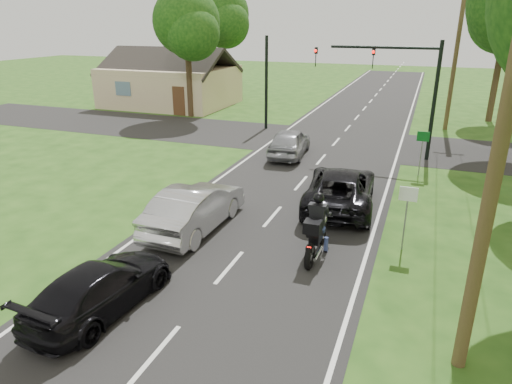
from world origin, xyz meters
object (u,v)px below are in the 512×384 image
at_px(silver_suv, 289,142).
at_px(sign_white, 407,203).
at_px(utility_pole_near, 503,129).
at_px(utility_pole_far, 456,51).
at_px(traffic_signal, 398,78).
at_px(dark_suv, 340,188).
at_px(dark_car_behind, 101,287).
at_px(silver_sedan, 195,208).
at_px(sign_green, 422,143).
at_px(motorcycle_rider, 316,232).

relative_size(silver_suv, sign_white, 2.07).
height_order(utility_pole_near, utility_pole_far, same).
xyz_separation_m(utility_pole_near, utility_pole_far, (0.00, 24.00, 0.00)).
xyz_separation_m(traffic_signal, sign_white, (1.36, -11.02, -2.54)).
relative_size(dark_suv, dark_car_behind, 1.27).
bearing_deg(silver_suv, silver_sedan, 82.51).
bearing_deg(dark_car_behind, sign_green, -112.74).
xyz_separation_m(dark_car_behind, sign_green, (7.06, 13.99, 0.96)).
relative_size(dark_suv, sign_white, 2.55).
bearing_deg(silver_suv, traffic_signal, -165.45).
bearing_deg(dark_car_behind, silver_suv, -87.34).
height_order(motorcycle_rider, traffic_signal, traffic_signal).
distance_m(dark_suv, utility_pole_near, 9.90).
height_order(motorcycle_rider, silver_sedan, motorcycle_rider).
bearing_deg(utility_pole_near, motorcycle_rider, 138.11).
distance_m(dark_car_behind, utility_pole_near, 9.53).
distance_m(motorcycle_rider, silver_suv, 11.30).
relative_size(traffic_signal, sign_white, 3.00).
bearing_deg(silver_sedan, motorcycle_rider, 175.15).
relative_size(silver_sedan, sign_white, 2.27).
distance_m(silver_suv, utility_pole_near, 16.81).
bearing_deg(sign_green, utility_pole_near, -84.28).
distance_m(motorcycle_rider, dark_suv, 4.35).
xyz_separation_m(motorcycle_rider, silver_suv, (-4.02, 10.56, -0.06)).
distance_m(silver_suv, traffic_signal, 6.42).
height_order(silver_sedan, sign_white, sign_white).
distance_m(motorcycle_rider, dark_car_behind, 6.35).
bearing_deg(motorcycle_rider, dark_car_behind, -133.84).
bearing_deg(dark_car_behind, utility_pole_far, -104.45).
bearing_deg(utility_pole_far, silver_sedan, -112.76).
bearing_deg(dark_suv, silver_sedan, 36.11).
distance_m(traffic_signal, utility_pole_far, 8.55).
xyz_separation_m(dark_car_behind, sign_white, (6.86, 5.99, 0.96)).
distance_m(dark_car_behind, sign_green, 15.71).
height_order(dark_car_behind, sign_green, sign_green).
bearing_deg(dark_suv, silver_suv, -63.60).
height_order(dark_car_behind, utility_pole_far, utility_pole_far).
relative_size(silver_suv, utility_pole_far, 0.44).
bearing_deg(motorcycle_rider, traffic_signal, 84.69).
xyz_separation_m(silver_suv, utility_pole_near, (8.00, -14.14, 4.32)).
relative_size(silver_sedan, utility_pole_far, 0.48).
distance_m(silver_sedan, dark_car_behind, 5.06).
bearing_deg(sign_white, silver_sedan, -172.21).
height_order(dark_car_behind, utility_pole_near, utility_pole_near).
height_order(utility_pole_far, sign_white, utility_pole_far).
bearing_deg(utility_pole_far, sign_white, -94.51).
bearing_deg(dark_suv, traffic_signal, -104.40).
bearing_deg(silver_sedan, traffic_signal, -113.53).
height_order(utility_pole_near, sign_white, utility_pole_near).
bearing_deg(utility_pole_near, sign_white, 106.76).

